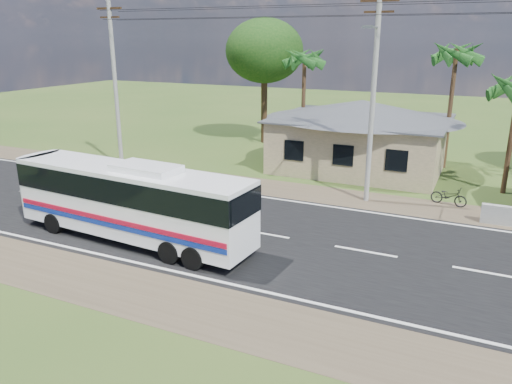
{
  "coord_description": "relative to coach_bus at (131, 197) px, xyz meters",
  "views": [
    {
      "loc": [
        8.26,
        -18.36,
        8.2
      ],
      "look_at": [
        -0.78,
        1.0,
        1.52
      ],
      "focal_mm": 35.0,
      "sensor_mm": 36.0,
      "label": 1
    }
  ],
  "objects": [
    {
      "name": "tree_behind_house",
      "position": [
        -3.41,
        20.94,
        5.18
      ],
      "size": [
        6.0,
        6.0,
        9.61
      ],
      "color": "#47301E",
      "rests_on": "ground"
    },
    {
      "name": "road",
      "position": [
        4.59,
        2.94,
        -1.93
      ],
      "size": [
        120.0,
        16.0,
        0.03
      ],
      "color": "black",
      "rests_on": "ground"
    },
    {
      "name": "palm_far",
      "position": [
        0.59,
        18.94,
        4.74
      ],
      "size": [
        2.8,
        2.8,
        7.7
      ],
      "color": "#47301E",
      "rests_on": "ground"
    },
    {
      "name": "palm_mid",
      "position": [
        10.59,
        18.44,
        5.22
      ],
      "size": [
        2.8,
        2.8,
        8.2
      ],
      "color": "#47301E",
      "rests_on": "ground"
    },
    {
      "name": "motorcycle",
      "position": [
        11.54,
        10.48,
        -1.46
      ],
      "size": [
        1.9,
        1.02,
        0.95
      ],
      "primitive_type": "imported",
      "rotation": [
        0.0,
        0.0,
        1.34
      ],
      "color": "black",
      "rests_on": "ground"
    },
    {
      "name": "ground",
      "position": [
        4.59,
        2.94,
        -1.93
      ],
      "size": [
        120.0,
        120.0,
        0.0
      ],
      "primitive_type": "plane",
      "color": "#2F4C1B",
      "rests_on": "ground"
    },
    {
      "name": "coach_bus",
      "position": [
        0.0,
        0.0,
        0.0
      ],
      "size": [
        11.03,
        3.03,
        3.38
      ],
      "rotation": [
        0.0,
        0.0,
        -0.07
      ],
      "color": "white",
      "rests_on": "ground"
    },
    {
      "name": "utility_poles",
      "position": [
        7.26,
        9.42,
        3.83
      ],
      "size": [
        32.8,
        2.22,
        11.0
      ],
      "color": "#9E9E99",
      "rests_on": "ground"
    },
    {
      "name": "house",
      "position": [
        5.59,
        15.93,
        0.71
      ],
      "size": [
        12.4,
        10.0,
        5.0
      ],
      "color": "tan",
      "rests_on": "ground"
    }
  ]
}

